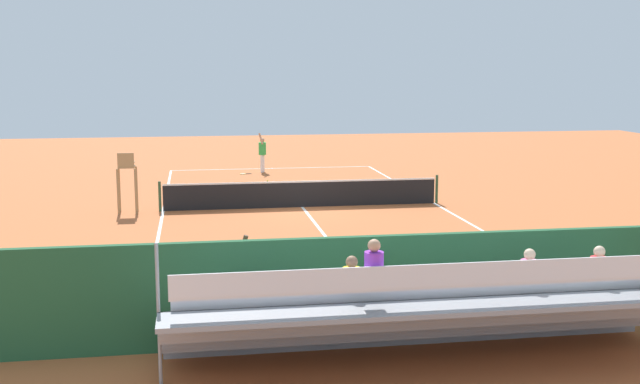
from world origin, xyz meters
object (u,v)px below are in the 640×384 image
(tennis_racket, at_px, (243,174))
(tennis_ball_near, at_px, (268,181))
(tennis_net, at_px, (302,194))
(umpire_chair, at_px, (127,176))
(equipment_bag, at_px, (454,315))
(bleacher_stand, at_px, (431,311))
(line_judge, at_px, (240,284))
(tennis_player, at_px, (262,151))
(courtside_bench, at_px, (549,290))

(tennis_racket, xyz_separation_m, tennis_ball_near, (-0.91, 2.58, 0.02))
(tennis_net, xyz_separation_m, tennis_racket, (1.56, -9.12, -0.49))
(tennis_net, xyz_separation_m, umpire_chair, (6.20, 0.16, 0.81))
(umpire_chair, distance_m, equipment_bag, 15.20)
(bleacher_stand, height_order, equipment_bag, bleacher_stand)
(umpire_chair, distance_m, line_judge, 13.60)
(tennis_racket, bearing_deg, tennis_net, 99.68)
(tennis_player, height_order, tennis_racket, tennis_player)
(tennis_net, distance_m, umpire_chair, 6.25)
(courtside_bench, distance_m, tennis_player, 23.27)
(bleacher_stand, bearing_deg, courtside_bench, -146.79)
(bleacher_stand, xyz_separation_m, tennis_player, (0.66, -25.03, 0.07))
(courtside_bench, height_order, line_judge, line_judge)
(tennis_net, bearing_deg, courtside_bench, 103.73)
(tennis_net, xyz_separation_m, bleacher_stand, (-0.07, 15.35, 0.44))
(tennis_ball_near, height_order, line_judge, line_judge)
(umpire_chair, bearing_deg, line_judge, 103.31)
(umpire_chair, bearing_deg, bleacher_stand, 112.43)
(tennis_net, distance_m, tennis_ball_near, 6.59)
(courtside_bench, xyz_separation_m, tennis_player, (3.83, -22.95, 0.46))
(equipment_bag, relative_size, tennis_racket, 1.59)
(tennis_net, distance_m, tennis_player, 9.71)
(tennis_net, xyz_separation_m, courtside_bench, (-3.24, 13.27, 0.06))
(tennis_racket, bearing_deg, courtside_bench, 102.10)
(bleacher_stand, bearing_deg, tennis_ball_near, -88.12)
(umpire_chair, distance_m, tennis_ball_near, 8.79)
(equipment_bag, bearing_deg, bleacher_stand, 60.33)
(tennis_racket, distance_m, tennis_ball_near, 2.74)
(tennis_racket, relative_size, line_judge, 0.29)
(tennis_net, distance_m, tennis_racket, 9.27)
(bleacher_stand, bearing_deg, line_judge, -31.99)
(equipment_bag, distance_m, tennis_ball_near, 20.02)
(tennis_net, relative_size, tennis_racket, 18.16)
(equipment_bag, height_order, tennis_player, tennis_player)
(line_judge, bearing_deg, equipment_bag, 179.82)
(tennis_net, bearing_deg, tennis_ball_near, -84.35)
(tennis_player, bearing_deg, line_judge, 83.85)
(equipment_bag, bearing_deg, courtside_bench, -176.44)
(bleacher_stand, xyz_separation_m, umpire_chair, (6.27, -15.19, 0.37))
(courtside_bench, bearing_deg, tennis_racket, -77.90)
(tennis_player, relative_size, tennis_racket, 3.40)
(courtside_bench, bearing_deg, tennis_player, -80.53)
(tennis_player, distance_m, tennis_racket, 1.50)
(tennis_player, xyz_separation_m, line_judge, (2.48, 23.07, 0.00))
(umpire_chair, height_order, tennis_ball_near, umpire_chair)
(courtside_bench, relative_size, tennis_player, 0.93)
(courtside_bench, relative_size, equipment_bag, 2.00)
(tennis_player, height_order, line_judge, same)
(tennis_player, bearing_deg, tennis_net, 93.46)
(courtside_bench, bearing_deg, line_judge, 1.04)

